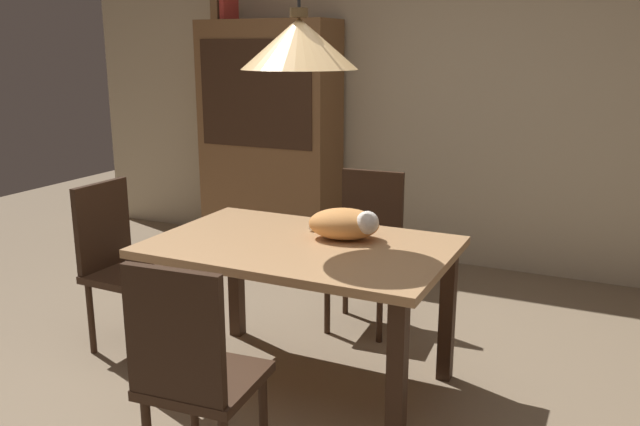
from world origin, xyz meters
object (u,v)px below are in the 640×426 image
Objects in this scene: chair_far_back at (367,242)px; chair_near_front at (193,370)px; book_brown_thick at (222,6)px; book_red_tall at (229,2)px; chair_left_side at (119,259)px; pendant_lamp at (299,43)px; hutch_bookcase at (270,143)px; dining_table at (301,263)px; cat_sleeping at (346,224)px.

chair_far_back is 1.00× the size of chair_near_front.
book_red_tall is at bearing 0.00° from book_brown_thick.
chair_left_side is 0.72× the size of pendant_lamp.
pendant_lamp reaches higher than hutch_bookcase.
dining_table is 1.14m from chair_left_side.
dining_table is 0.89m from chair_near_front.
hutch_bookcase is at bearing 122.94° from pendant_lamp.
chair_far_back is 3.32× the size of book_red_tall.
dining_table is 2.34m from hutch_bookcase.
hutch_bookcase is 1.15m from book_brown_thick.
chair_far_back is 0.82m from cat_sleeping.
book_brown_thick is 0.07m from book_red_tall.
chair_near_front is at bearing -89.64° from chair_far_back.
dining_table is 1.51× the size of chair_far_back.
cat_sleeping is (0.16, 1.02, 0.32)m from chair_near_front.
chair_near_front and chair_left_side have the same top height.
cat_sleeping is at bearing -51.58° from hutch_bookcase.
book_brown_thick reaches higher than dining_table.
book_brown_thick is at bearing 135.65° from cat_sleeping.
chair_far_back and chair_left_side have the same top height.
cat_sleeping is 0.22× the size of hutch_bookcase.
pendant_lamp is at bearing -50.42° from book_red_tall.
chair_left_side is at bearing 179.89° from dining_table.
dining_table is 0.89m from chair_far_back.
hutch_bookcase is at bearing 114.20° from chair_near_front.
dining_table is at bearing -139.16° from cat_sleeping.
book_red_tall is at bearing 104.08° from chair_left_side.
chair_far_back is 2.31× the size of cat_sleeping.
chair_near_front is at bearing -99.01° from cat_sleeping.
hutch_bookcase reaches higher than chair_left_side.
hutch_bookcase is 1.15m from book_red_tall.
hutch_bookcase reaches higher than chair_near_front.
hutch_bookcase is at bearing -0.21° from book_brown_thick.
cat_sleeping is 1.68× the size of book_brown_thick.
pendant_lamp is at bearing -139.16° from cat_sleeping.
book_brown_thick is (-1.85, 1.81, 1.13)m from cat_sleeping.
cat_sleeping is 1.44× the size of book_red_tall.
chair_near_front is 1.45m from pendant_lamp.
chair_near_front is at bearing -59.18° from book_brown_thick.
book_red_tall is at bearing 119.81° from chair_near_front.
chair_left_side reaches higher than cat_sleeping.
chair_left_side is 3.32× the size of book_red_tall.
dining_table is 0.76× the size of hutch_bookcase.
cat_sleeping is at bearing -76.69° from chair_far_back.
chair_far_back is 1.70m from hutch_bookcase.
book_brown_thick is at bearing 105.91° from chair_left_side.
dining_table is at bearing 90.41° from chair_near_front.
chair_far_back is 0.50× the size of hutch_bookcase.
book_red_tall reaches higher than chair_left_side.
pendant_lamp is 2.60m from book_brown_thick.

